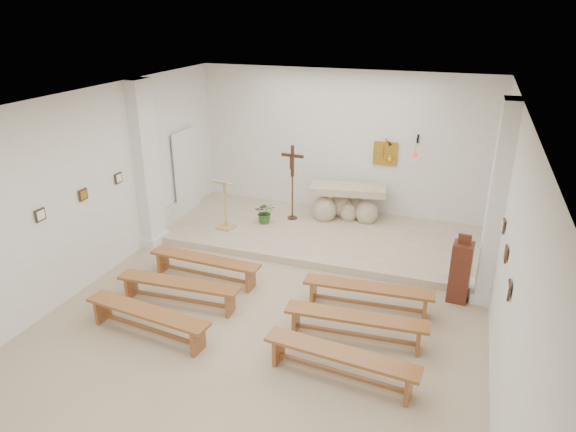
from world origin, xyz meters
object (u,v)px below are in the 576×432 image
at_px(lectern, 225,204).
at_px(bench_right_third, 341,359).
at_px(altar, 346,205).
at_px(bench_left_third, 147,316).
at_px(bench_right_second, 356,322).
at_px(crucifix_stand, 292,177).
at_px(bench_left_second, 179,287).
at_px(bench_left_front, 205,263).
at_px(bench_right_front, 368,292).
at_px(donation_pedestal, 460,272).

relative_size(lectern, bench_right_third, 0.53).
height_order(altar, lectern, lectern).
bearing_deg(bench_left_third, bench_right_second, 23.48).
xyz_separation_m(crucifix_stand, bench_left_second, (-0.67, -4.00, -0.83)).
bearing_deg(bench_left_front, lectern, 107.76).
height_order(altar, bench_left_third, altar).
bearing_deg(lectern, crucifix_stand, 48.23).
bearing_deg(crucifix_stand, bench_right_second, -54.23).
bearing_deg(bench_right_third, bench_right_front, 95.32).
distance_m(donation_pedestal, bench_right_third, 3.08).
height_order(altar, bench_right_second, altar).
bearing_deg(bench_left_second, bench_right_front, 13.99).
relative_size(crucifix_stand, bench_left_third, 0.80).
bearing_deg(donation_pedestal, bench_left_third, -144.27).
distance_m(bench_right_front, bench_right_second, 0.94).
relative_size(bench_right_second, bench_left_third, 1.00).
distance_m(bench_left_front, bench_right_front, 3.08).
distance_m(crucifix_stand, bench_right_second, 4.74).
height_order(bench_right_second, bench_right_third, same).
xyz_separation_m(altar, donation_pedestal, (2.65, -2.63, 0.06)).
bearing_deg(donation_pedestal, bench_right_front, -144.72).
relative_size(bench_left_front, bench_left_second, 1.00).
height_order(bench_left_front, bench_right_front, same).
height_order(crucifix_stand, bench_left_front, crucifix_stand).
distance_m(lectern, bench_right_second, 4.71).
height_order(bench_left_second, bench_right_third, same).
bearing_deg(altar, bench_left_second, -122.24).
height_order(lectern, crucifix_stand, crucifix_stand).
xyz_separation_m(donation_pedestal, bench_left_third, (-4.50, -2.72, -0.21)).
relative_size(crucifix_stand, bench_right_third, 0.80).
bearing_deg(bench_left_second, bench_left_third, -92.97).
height_order(donation_pedestal, bench_right_second, donation_pedestal).
relative_size(bench_left_second, bench_left_third, 1.00).
xyz_separation_m(bench_left_second, bench_right_third, (3.08, -0.94, 0.00)).
bearing_deg(bench_right_second, bench_left_front, 159.15).
distance_m(bench_left_front, bench_left_second, 0.94).
height_order(crucifix_stand, bench_right_front, crucifix_stand).
bearing_deg(bench_right_second, bench_right_third, -93.89).
height_order(bench_right_front, bench_left_second, same).
distance_m(donation_pedestal, bench_left_third, 5.27).
relative_size(bench_left_front, bench_right_third, 1.00).
bearing_deg(bench_right_third, donation_pedestal, 67.74).
xyz_separation_m(donation_pedestal, bench_left_front, (-4.50, -0.85, -0.21)).
xyz_separation_m(altar, bench_right_third, (1.22, -5.36, -0.15)).
relative_size(crucifix_stand, bench_left_front, 0.80).
bearing_deg(bench_left_front, bench_right_front, 2.30).
height_order(bench_left_third, bench_right_third, same).
bearing_deg(bench_left_front, donation_pedestal, 12.94).
relative_size(altar, bench_left_second, 0.83).
distance_m(altar, crucifix_stand, 1.43).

